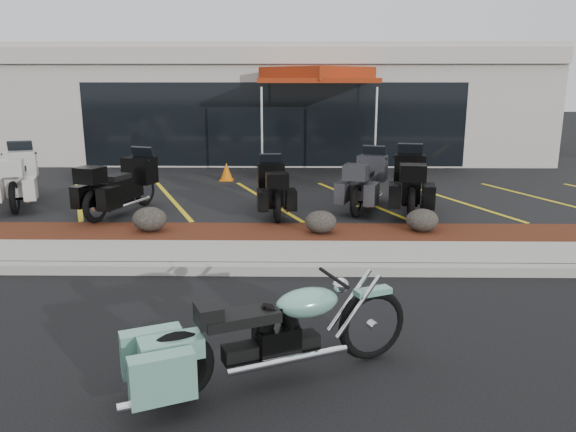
{
  "coord_description": "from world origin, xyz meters",
  "views": [
    {
      "loc": [
        0.71,
        -7.22,
        2.9
      ],
      "look_at": [
        0.59,
        1.2,
        0.84
      ],
      "focal_mm": 35.0,
      "sensor_mm": 36.0,
      "label": 1
    }
  ],
  "objects_px": {
    "hero_cruiser": "(372,314)",
    "touring_white": "(23,170)",
    "popup_canopy": "(317,77)",
    "traffic_cone": "(227,172)"
  },
  "relations": [
    {
      "from": "hero_cruiser",
      "to": "traffic_cone",
      "type": "distance_m",
      "value": 10.32
    },
    {
      "from": "touring_white",
      "to": "traffic_cone",
      "type": "xyz_separation_m",
      "value": [
        4.47,
        2.49,
        -0.43
      ]
    },
    {
      "from": "touring_white",
      "to": "traffic_cone",
      "type": "relative_size",
      "value": 4.72
    },
    {
      "from": "touring_white",
      "to": "popup_canopy",
      "type": "xyz_separation_m",
      "value": [
        7.02,
        4.03,
        2.13
      ]
    },
    {
      "from": "touring_white",
      "to": "popup_canopy",
      "type": "height_order",
      "value": "popup_canopy"
    },
    {
      "from": "traffic_cone",
      "to": "popup_canopy",
      "type": "relative_size",
      "value": 0.14
    },
    {
      "from": "hero_cruiser",
      "to": "touring_white",
      "type": "relative_size",
      "value": 1.24
    },
    {
      "from": "hero_cruiser",
      "to": "popup_canopy",
      "type": "relative_size",
      "value": 0.81
    },
    {
      "from": "hero_cruiser",
      "to": "touring_white",
      "type": "height_order",
      "value": "touring_white"
    },
    {
      "from": "traffic_cone",
      "to": "touring_white",
      "type": "bearing_deg",
      "value": -150.85
    }
  ]
}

